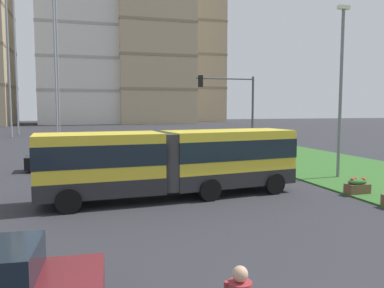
{
  "coord_description": "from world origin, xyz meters",
  "views": [
    {
      "loc": [
        -4.63,
        -3.89,
        4.06
      ],
      "look_at": [
        0.84,
        15.33,
        2.2
      ],
      "focal_mm": 36.21,
      "sensor_mm": 36.0,
      "label": 1
    }
  ],
  "objects_px": {
    "apartment_tower_centre": "(154,44)",
    "apartment_tower_eastcentre": "(188,58)",
    "traffic_light_far_right": "(235,104)",
    "apartment_tower_westcentre": "(82,47)",
    "car_black_sedan": "(61,159)",
    "flower_planter_4": "(357,186)",
    "streetlight_median": "(341,86)",
    "articulated_bus": "(172,161)"
  },
  "relations": [
    {
      "from": "articulated_bus",
      "to": "apartment_tower_eastcentre",
      "type": "xyz_separation_m",
      "value": [
        28.02,
        99.94,
        17.78
      ]
    },
    {
      "from": "streetlight_median",
      "to": "flower_planter_4",
      "type": "bearing_deg",
      "value": -115.37
    },
    {
      "from": "flower_planter_4",
      "to": "apartment_tower_westcentre",
      "type": "bearing_deg",
      "value": 97.31
    },
    {
      "from": "apartment_tower_centre",
      "to": "articulated_bus",
      "type": "bearing_deg",
      "value": -99.77
    },
    {
      "from": "car_black_sedan",
      "to": "traffic_light_far_right",
      "type": "height_order",
      "value": "traffic_light_far_right"
    },
    {
      "from": "traffic_light_far_right",
      "to": "apartment_tower_westcentre",
      "type": "bearing_deg",
      "value": 97.03
    },
    {
      "from": "streetlight_median",
      "to": "apartment_tower_westcentre",
      "type": "relative_size",
      "value": 0.24
    },
    {
      "from": "traffic_light_far_right",
      "to": "apartment_tower_centre",
      "type": "distance_m",
      "value": 81.51
    },
    {
      "from": "flower_planter_4",
      "to": "articulated_bus",
      "type": "bearing_deg",
      "value": 167.4
    },
    {
      "from": "articulated_bus",
      "to": "streetlight_median",
      "type": "distance_m",
      "value": 11.19
    },
    {
      "from": "apartment_tower_eastcentre",
      "to": "car_black_sedan",
      "type": "bearing_deg",
      "value": -110.25
    },
    {
      "from": "car_black_sedan",
      "to": "streetlight_median",
      "type": "height_order",
      "value": "streetlight_median"
    },
    {
      "from": "streetlight_median",
      "to": "apartment_tower_eastcentre",
      "type": "relative_size",
      "value": 0.25
    },
    {
      "from": "traffic_light_far_right",
      "to": "streetlight_median",
      "type": "xyz_separation_m",
      "value": [
        3.69,
        -6.83,
        0.98
      ]
    },
    {
      "from": "car_black_sedan",
      "to": "apartment_tower_eastcentre",
      "type": "height_order",
      "value": "apartment_tower_eastcentre"
    },
    {
      "from": "flower_planter_4",
      "to": "streetlight_median",
      "type": "bearing_deg",
      "value": 64.63
    },
    {
      "from": "streetlight_median",
      "to": "apartment_tower_westcentre",
      "type": "xyz_separation_m",
      "value": [
        -13.83,
        89.0,
        14.82
      ]
    },
    {
      "from": "apartment_tower_westcentre",
      "to": "traffic_light_far_right",
      "type": "bearing_deg",
      "value": -82.97
    },
    {
      "from": "car_black_sedan",
      "to": "apartment_tower_centre",
      "type": "xyz_separation_m",
      "value": [
        20.5,
        78.59,
        20.54
      ]
    },
    {
      "from": "apartment_tower_westcentre",
      "to": "apartment_tower_eastcentre",
      "type": "distance_m",
      "value": 32.72
    },
    {
      "from": "flower_planter_4",
      "to": "streetlight_median",
      "type": "height_order",
      "value": "streetlight_median"
    },
    {
      "from": "apartment_tower_centre",
      "to": "streetlight_median",
      "type": "bearing_deg",
      "value": -93.22
    },
    {
      "from": "car_black_sedan",
      "to": "apartment_tower_centre",
      "type": "height_order",
      "value": "apartment_tower_centre"
    },
    {
      "from": "traffic_light_far_right",
      "to": "apartment_tower_eastcentre",
      "type": "distance_m",
      "value": 94.68
    },
    {
      "from": "car_black_sedan",
      "to": "flower_planter_4",
      "type": "height_order",
      "value": "car_black_sedan"
    },
    {
      "from": "car_black_sedan",
      "to": "apartment_tower_westcentre",
      "type": "distance_m",
      "value": 83.78
    },
    {
      "from": "apartment_tower_eastcentre",
      "to": "articulated_bus",
      "type": "bearing_deg",
      "value": -105.66
    },
    {
      "from": "apartment_tower_centre",
      "to": "apartment_tower_eastcentre",
      "type": "xyz_separation_m",
      "value": [
        12.83,
        11.72,
        -1.86
      ]
    },
    {
      "from": "apartment_tower_westcentre",
      "to": "apartment_tower_centre",
      "type": "relative_size",
      "value": 0.95
    },
    {
      "from": "flower_planter_4",
      "to": "streetlight_median",
      "type": "distance_m",
      "value": 6.61
    },
    {
      "from": "apartment_tower_centre",
      "to": "apartment_tower_eastcentre",
      "type": "bearing_deg",
      "value": 42.43
    },
    {
      "from": "flower_planter_4",
      "to": "traffic_light_far_right",
      "type": "xyz_separation_m",
      "value": [
        -1.79,
        10.84,
        3.93
      ]
    },
    {
      "from": "car_black_sedan",
      "to": "apartment_tower_westcentre",
      "type": "height_order",
      "value": "apartment_tower_westcentre"
    },
    {
      "from": "articulated_bus",
      "to": "traffic_light_far_right",
      "type": "relative_size",
      "value": 1.9
    },
    {
      "from": "car_black_sedan",
      "to": "traffic_light_far_right",
      "type": "bearing_deg",
      "value": -3.26
    },
    {
      "from": "apartment_tower_westcentre",
      "to": "articulated_bus",
      "type": "bearing_deg",
      "value": -87.82
    },
    {
      "from": "streetlight_median",
      "to": "apartment_tower_eastcentre",
      "type": "height_order",
      "value": "apartment_tower_eastcentre"
    },
    {
      "from": "flower_planter_4",
      "to": "apartment_tower_westcentre",
      "type": "distance_m",
      "value": 95.82
    },
    {
      "from": "traffic_light_far_right",
      "to": "apartment_tower_eastcentre",
      "type": "bearing_deg",
      "value": 76.79
    },
    {
      "from": "traffic_light_far_right",
      "to": "streetlight_median",
      "type": "relative_size",
      "value": 0.65
    },
    {
      "from": "streetlight_median",
      "to": "apartment_tower_eastcentre",
      "type": "bearing_deg",
      "value": 79.76
    },
    {
      "from": "flower_planter_4",
      "to": "apartment_tower_eastcentre",
      "type": "bearing_deg",
      "value": 79.12
    }
  ]
}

